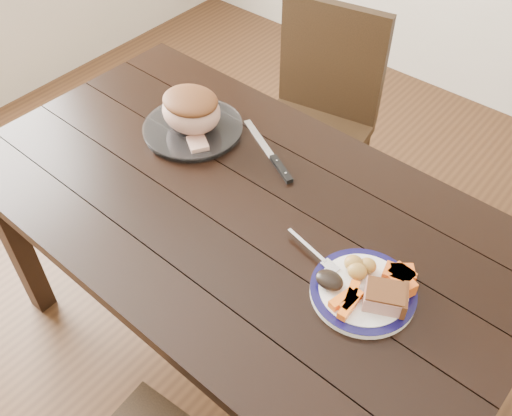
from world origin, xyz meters
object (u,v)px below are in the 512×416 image
Objects in this scene: serving_platter at (193,130)px; dinner_plate at (363,292)px; fork at (316,254)px; pork_slice at (385,297)px; carving_knife at (275,161)px; roast_joint at (191,111)px; dining_table at (239,226)px; chair_far at (316,114)px.

dinner_plate is at bearing -14.15° from serving_platter.
dinner_plate is 1.43× the size of fork.
serving_platter is 0.83m from pork_slice.
dinner_plate is 0.86× the size of carving_knife.
fork is at bearing -16.22° from roast_joint.
carving_knife is at bearing 97.92° from dining_table.
roast_joint is (-0.75, 0.19, 0.07)m from dinner_plate.
chair_far is 0.67m from roast_joint.
chair_far is 3.15× the size of carving_knife.
dining_table is at bearing -25.11° from roast_joint.
serving_platter is at bearing 175.78° from fork.
dinner_plate reaches higher than dining_table.
pork_slice is (0.80, -0.19, 0.03)m from serving_platter.
pork_slice is at bearing -4.76° from dinner_plate.
dinner_plate is 2.72× the size of pork_slice.
dining_table is 9.12× the size of fork.
chair_far reaches higher than fork.
carving_knife is at bearing 9.89° from roast_joint.
pork_slice is at bearing 121.49° from chair_far.
dining_table is 6.38× the size of dinner_plate.
serving_platter reaches higher than dinner_plate.
dining_table is at bearing -25.11° from serving_platter.
chair_far is 5.24× the size of fork.
chair_far is (-0.24, 0.74, -0.13)m from dining_table.
dinner_plate is 0.83× the size of serving_platter.
pork_slice is at bearing -13.51° from serving_platter.
dining_table is 0.79m from chair_far.
serving_platter is at bearing 166.49° from pork_slice.
dinner_plate is at bearing 175.24° from pork_slice.
dinner_plate is at bearing 6.48° from fork.
fork is at bearing 174.47° from dinner_plate.
dining_table is at bearing 96.69° from chair_far.
pork_slice is 0.53× the size of fork.
pork_slice is at bearing -13.51° from roast_joint.
serving_platter is at bearing 165.85° from dinner_plate.
roast_joint is 0.30m from carving_knife.
pork_slice reaches higher than serving_platter.
dining_table is 0.22m from carving_knife.
fork is at bearing 174.68° from pork_slice.
roast_joint reaches higher than dining_table.
serving_platter is 3.27× the size of pork_slice.
fork is (-0.21, 0.02, -0.02)m from pork_slice.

